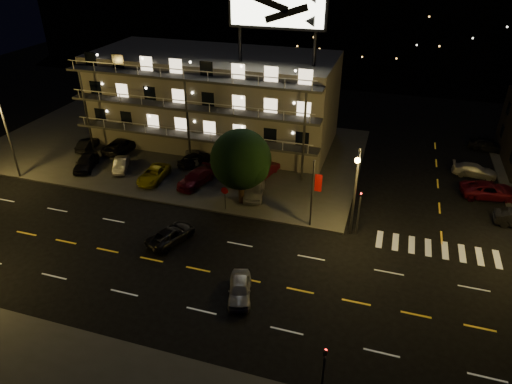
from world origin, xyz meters
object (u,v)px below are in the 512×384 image
(road_car_east, at_px, (240,289))
(road_car_west, at_px, (171,235))
(tree, at_px, (240,161))
(lot_car_2, at_px, (154,174))
(lot_car_4, at_px, (254,189))
(lot_car_7, at_px, (192,155))

(road_car_east, height_order, road_car_west, road_car_east)
(tree, height_order, lot_car_2, tree)
(tree, height_order, road_car_east, tree)
(lot_car_2, height_order, road_car_east, lot_car_2)
(tree, height_order, road_car_west, tree)
(lot_car_4, xyz_separation_m, road_car_east, (3.24, -13.63, -0.26))
(lot_car_4, height_order, road_car_east, lot_car_4)
(lot_car_7, bearing_deg, road_car_east, 101.26)
(road_car_east, bearing_deg, road_car_west, 132.63)
(tree, bearing_deg, lot_car_2, 171.57)
(tree, xyz_separation_m, lot_car_7, (-8.17, 7.00, -3.70))
(tree, bearing_deg, lot_car_4, 61.33)
(lot_car_4, height_order, lot_car_7, lot_car_4)
(tree, relative_size, road_car_west, 1.63)
(tree, height_order, lot_car_4, tree)
(lot_car_2, bearing_deg, lot_car_7, 69.14)
(tree, bearing_deg, road_car_east, -71.38)
(lot_car_7, xyz_separation_m, road_car_west, (4.64, -14.54, -0.16))
(lot_car_2, height_order, lot_car_7, lot_car_2)
(lot_car_7, height_order, road_car_east, lot_car_7)
(lot_car_2, bearing_deg, lot_car_4, -1.89)
(lot_car_2, bearing_deg, road_car_east, -45.98)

